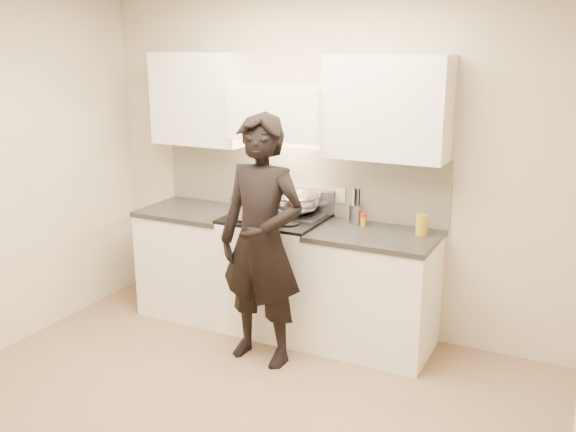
{
  "coord_description": "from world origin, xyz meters",
  "views": [
    {
      "loc": [
        1.97,
        -2.91,
        2.3
      ],
      "look_at": [
        -0.0,
        1.05,
        1.08
      ],
      "focal_mm": 40.0,
      "sensor_mm": 36.0,
      "label": 1
    }
  ],
  "objects_px": {
    "stove": "(276,272)",
    "utensil_crock": "(356,212)",
    "counter_right": "(373,291)",
    "wok": "(296,201)",
    "person": "(262,242)"
  },
  "relations": [
    {
      "from": "counter_right",
      "to": "person",
      "type": "bearing_deg",
      "value": -141.76
    },
    {
      "from": "utensil_crock",
      "to": "counter_right",
      "type": "bearing_deg",
      "value": -40.15
    },
    {
      "from": "counter_right",
      "to": "utensil_crock",
      "type": "bearing_deg",
      "value": 139.85
    },
    {
      "from": "stove",
      "to": "utensil_crock",
      "type": "distance_m",
      "value": 0.83
    },
    {
      "from": "stove",
      "to": "counter_right",
      "type": "relative_size",
      "value": 1.04
    },
    {
      "from": "person",
      "to": "utensil_crock",
      "type": "bearing_deg",
      "value": 61.95
    },
    {
      "from": "stove",
      "to": "utensil_crock",
      "type": "relative_size",
      "value": 3.47
    },
    {
      "from": "stove",
      "to": "counter_right",
      "type": "distance_m",
      "value": 0.83
    },
    {
      "from": "stove",
      "to": "utensil_crock",
      "type": "xyz_separation_m",
      "value": [
        0.6,
        0.19,
        0.53
      ]
    },
    {
      "from": "counter_right",
      "to": "wok",
      "type": "relative_size",
      "value": 1.86
    },
    {
      "from": "utensil_crock",
      "to": "wok",
      "type": "bearing_deg",
      "value": -168.83
    },
    {
      "from": "counter_right",
      "to": "wok",
      "type": "height_order",
      "value": "wok"
    },
    {
      "from": "utensil_crock",
      "to": "person",
      "type": "height_order",
      "value": "person"
    },
    {
      "from": "stove",
      "to": "wok",
      "type": "bearing_deg",
      "value": 37.12
    },
    {
      "from": "wok",
      "to": "utensil_crock",
      "type": "distance_m",
      "value": 0.49
    }
  ]
}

